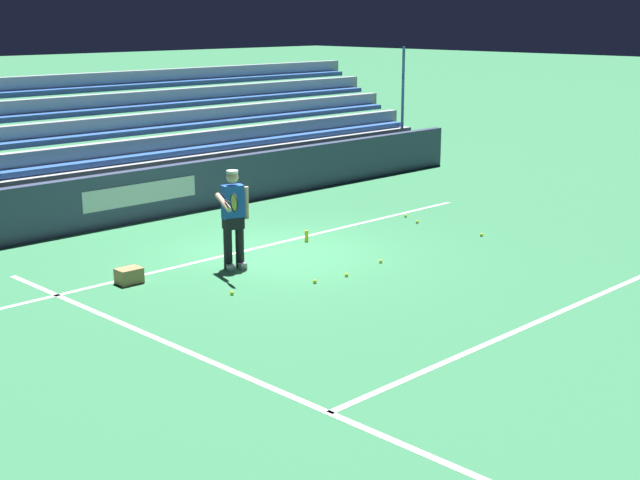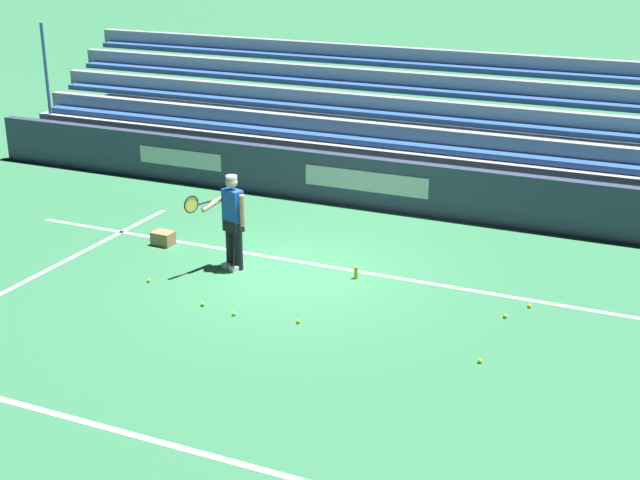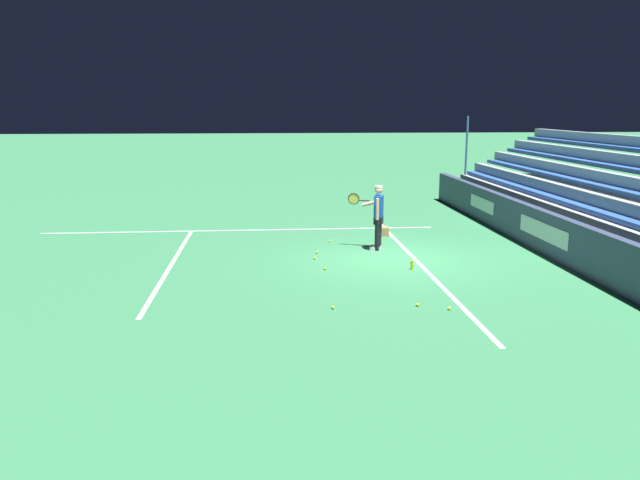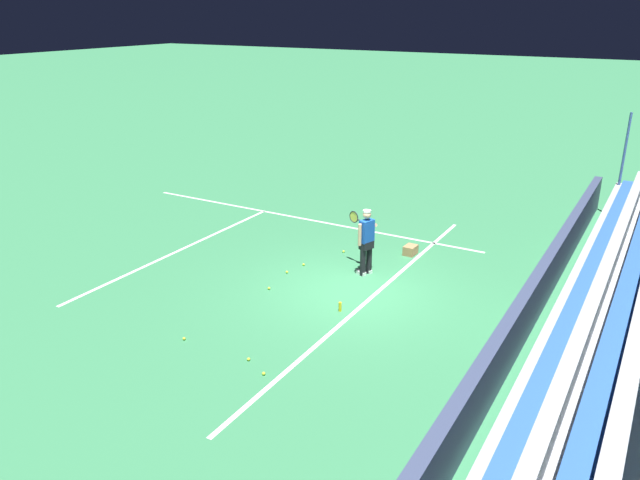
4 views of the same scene
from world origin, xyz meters
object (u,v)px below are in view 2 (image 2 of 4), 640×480
object	(u,v)px
tennis_ball_midcourt	(298,321)
tennis_ball_stray_back	(234,314)
tennis_ball_toward_net	(505,316)
tennis_ball_far_right	(203,304)
tennis_player	(232,221)
tennis_ball_near_player	(529,306)
water_bottle	(356,273)
tennis_ball_by_box	(149,280)
ball_box_cardboard	(163,238)
tennis_ball_on_baseline	(480,361)

from	to	relation	value
tennis_ball_midcourt	tennis_ball_stray_back	bearing A→B (deg)	8.77
tennis_ball_toward_net	tennis_ball_far_right	bearing A→B (deg)	18.80
tennis_player	tennis_ball_toward_net	world-z (taller)	tennis_player
tennis_ball_toward_net	tennis_ball_near_player	xyz separation A→B (m)	(-0.27, -0.54, 0.00)
tennis_ball_toward_net	water_bottle	size ratio (longest dim) A/B	0.30
tennis_ball_stray_back	tennis_ball_by_box	distance (m)	2.09
ball_box_cardboard	tennis_ball_by_box	distance (m)	1.85
tennis_ball_on_baseline	tennis_ball_toward_net	bearing A→B (deg)	-89.35
tennis_player	tennis_ball_near_player	world-z (taller)	tennis_player
tennis_ball_toward_net	tennis_ball_on_baseline	bearing A→B (deg)	90.65
tennis_ball_midcourt	tennis_ball_by_box	xyz separation A→B (m)	(3.05, -0.42, 0.00)
tennis_ball_far_right	water_bottle	bearing A→B (deg)	-131.24
tennis_ball_far_right	tennis_ball_near_player	bearing A→B (deg)	-156.57
tennis_ball_far_right	tennis_ball_on_baseline	bearing A→B (deg)	179.14
ball_box_cardboard	tennis_player	bearing A→B (deg)	164.62
tennis_ball_on_baseline	water_bottle	world-z (taller)	water_bottle
tennis_player	ball_box_cardboard	bearing A→B (deg)	-15.38
water_bottle	tennis_ball_near_player	bearing A→B (deg)	-179.81
tennis_ball_midcourt	tennis_ball_by_box	size ratio (longest dim) A/B	1.00
tennis_ball_stray_back	water_bottle	size ratio (longest dim) A/B	0.30
ball_box_cardboard	tennis_ball_by_box	xyz separation A→B (m)	(-0.80, 1.66, -0.10)
tennis_ball_toward_net	tennis_ball_on_baseline	xyz separation A→B (m)	(-0.02, 1.62, 0.00)
tennis_player	tennis_ball_far_right	distance (m)	1.88
tennis_ball_stray_back	tennis_ball_near_player	distance (m)	4.74
tennis_ball_by_box	tennis_ball_near_player	bearing A→B (deg)	-165.33
tennis_ball_by_box	tennis_ball_on_baseline	xyz separation A→B (m)	(-5.95, 0.54, 0.00)
tennis_ball_on_baseline	tennis_player	bearing A→B (deg)	-19.06
tennis_ball_midcourt	tennis_ball_near_player	distance (m)	3.75
tennis_player	tennis_ball_midcourt	xyz separation A→B (m)	(-2.04, 1.59, -0.86)
tennis_ball_toward_net	tennis_ball_by_box	size ratio (longest dim) A/B	1.00
ball_box_cardboard	tennis_ball_by_box	size ratio (longest dim) A/B	6.06
tennis_player	water_bottle	bearing A→B (deg)	-168.36
tennis_ball_far_right	tennis_ball_by_box	size ratio (longest dim) A/B	1.00
tennis_player	tennis_ball_by_box	world-z (taller)	tennis_player
tennis_player	tennis_ball_midcourt	size ratio (longest dim) A/B	25.98
tennis_ball_toward_net	water_bottle	xyz separation A→B (m)	(2.74, -0.53, 0.08)
ball_box_cardboard	tennis_ball_stray_back	distance (m)	3.60
tennis_ball_near_player	tennis_ball_by_box	bearing A→B (deg)	14.67
tennis_ball_midcourt	tennis_ball_far_right	world-z (taller)	same
tennis_ball_midcourt	water_bottle	world-z (taller)	water_bottle
ball_box_cardboard	tennis_ball_stray_back	world-z (taller)	ball_box_cardboard
tennis_ball_by_box	tennis_ball_on_baseline	world-z (taller)	same
ball_box_cardboard	tennis_ball_by_box	world-z (taller)	ball_box_cardboard
ball_box_cardboard	tennis_ball_midcourt	size ratio (longest dim) A/B	6.06
tennis_ball_near_player	water_bottle	world-z (taller)	water_bottle
tennis_ball_stray_back	tennis_ball_on_baseline	world-z (taller)	same
tennis_ball_midcourt	tennis_ball_by_box	world-z (taller)	same
tennis_ball_midcourt	tennis_ball_near_player	bearing A→B (deg)	-146.98
water_bottle	tennis_ball_on_baseline	bearing A→B (deg)	142.00
ball_box_cardboard	tennis_ball_stray_back	xyz separation A→B (m)	(-2.80, 2.25, -0.10)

